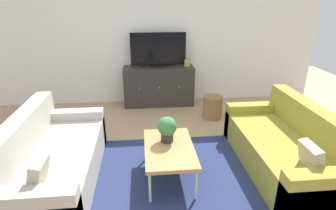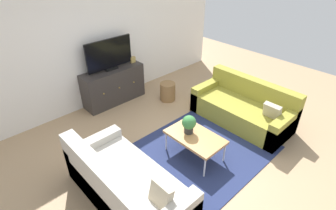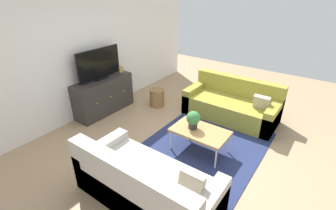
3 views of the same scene
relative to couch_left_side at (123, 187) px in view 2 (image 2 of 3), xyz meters
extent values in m
plane|color=tan|center=(1.44, 0.10, -0.27)|extent=(10.00, 10.00, 0.00)
cube|color=white|center=(1.44, 2.65, 1.08)|extent=(6.40, 0.12, 2.70)
cube|color=navy|center=(1.44, -0.05, -0.27)|extent=(2.50, 1.90, 0.01)
cube|color=#B2ADA3|center=(0.09, 0.00, -0.06)|extent=(0.88, 1.88, 0.42)
cube|color=#B2ADA3|center=(-0.25, 0.00, 0.13)|extent=(0.20, 1.88, 0.81)
cube|color=#B2ADA3|center=(0.09, 0.86, 0.00)|extent=(0.88, 0.18, 0.55)
cube|color=#B2A58C|center=(0.14, -0.61, 0.27)|extent=(0.17, 0.30, 0.32)
cube|color=olive|center=(2.79, 0.00, -0.06)|extent=(0.88, 1.88, 0.42)
cube|color=olive|center=(3.13, 0.00, 0.13)|extent=(0.20, 1.88, 0.81)
cube|color=olive|center=(2.79, 0.86, 0.00)|extent=(0.88, 0.18, 0.55)
cube|color=olive|center=(2.79, -0.85, 0.00)|extent=(0.88, 0.18, 0.55)
cube|color=#B2A58C|center=(2.74, -0.61, 0.27)|extent=(0.17, 0.30, 0.32)
cube|color=#B7844C|center=(1.38, -0.04, 0.12)|extent=(0.57, 0.93, 0.04)
cylinder|color=silver|center=(1.14, -0.46, -0.09)|extent=(0.03, 0.03, 0.37)
cylinder|color=silver|center=(1.63, -0.46, -0.09)|extent=(0.03, 0.03, 0.37)
cylinder|color=silver|center=(1.14, 0.38, -0.09)|extent=(0.03, 0.03, 0.37)
cylinder|color=silver|center=(1.63, 0.38, -0.09)|extent=(0.03, 0.03, 0.37)
cylinder|color=#2D2D2D|center=(1.37, 0.10, 0.20)|extent=(0.15, 0.15, 0.11)
sphere|color=#387A3D|center=(1.37, 0.10, 0.34)|extent=(0.23, 0.23, 0.23)
cube|color=#332D2B|center=(1.42, 2.37, 0.11)|extent=(1.35, 0.44, 0.77)
sphere|color=#B79338|center=(1.04, 2.14, 0.15)|extent=(0.03, 0.03, 0.03)
sphere|color=#B79338|center=(1.42, 2.14, 0.15)|extent=(0.03, 0.03, 0.03)
sphere|color=#B79338|center=(1.80, 2.14, 0.15)|extent=(0.03, 0.03, 0.03)
cube|color=black|center=(1.42, 2.39, 0.52)|extent=(0.28, 0.16, 0.04)
cube|color=black|center=(1.42, 2.39, 0.84)|extent=(1.04, 0.04, 0.61)
cube|color=tan|center=(1.98, 2.37, 0.56)|extent=(0.11, 0.07, 0.13)
cylinder|color=olive|center=(2.32, 1.61, -0.07)|extent=(0.34, 0.34, 0.40)
camera|label=1|loc=(1.10, -2.76, 1.75)|focal=29.16mm
camera|label=2|loc=(-1.23, -2.18, 2.80)|focal=28.41mm
camera|label=3|loc=(-1.68, -1.60, 2.33)|focal=26.09mm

